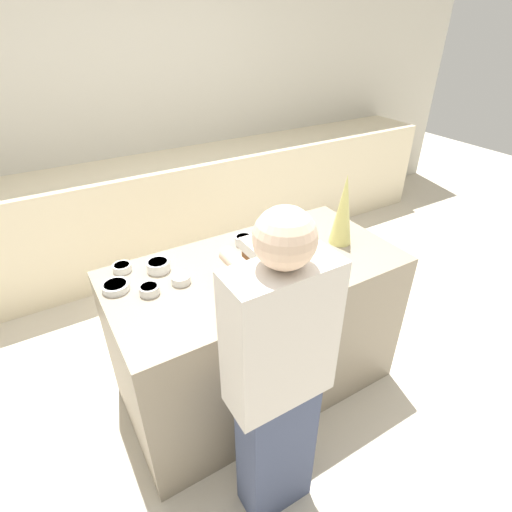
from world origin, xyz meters
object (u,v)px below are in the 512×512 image
Objects in this scene: decorative_tree at (343,210)px; candy_bowl_beside_tree at (244,240)px; gingerbread_house at (267,257)px; candy_bowl_far_left at (149,289)px; candy_bowl_behind_tray at (116,286)px; candy_bowl_front_corner at (284,221)px; person at (278,383)px; mug at (229,311)px; baking_tray at (266,276)px; candy_bowl_far_right at (122,267)px; candy_bowl_near_tray_right at (181,279)px; candy_bowl_near_tray_left at (158,265)px.

decorative_tree reaches higher than candy_bowl_beside_tree.
candy_bowl_far_left is (-0.55, 0.17, -0.09)m from gingerbread_house.
candy_bowl_behind_tray is (-1.23, 0.20, -0.19)m from decorative_tree.
person reaches higher than candy_bowl_front_corner.
gingerbread_house is 0.38m from mug.
person is (0.27, -0.70, -0.12)m from candy_bowl_far_left.
baking_tray is 4.10× the size of candy_bowl_far_right.
candy_bowl_behind_tray is 1.37× the size of candy_bowl_far_right.
decorative_tree reaches higher than baking_tray.
mug is (-0.31, -0.20, -0.07)m from gingerbread_house.
gingerbread_house reaches higher than candy_bowl_near_tray_right.
candy_bowl_front_corner is at bearing -0.32° from candy_bowl_far_right.
candy_bowl_far_right is at bearing 163.26° from decorative_tree.
candy_bowl_near_tray_left is at bearing 101.02° from person.
candy_bowl_behind_tray is 0.60m from mug.
candy_bowl_front_corner is (1.01, -0.01, 0.01)m from candy_bowl_far_right.
gingerbread_house is 2.30× the size of candy_bowl_near_tray_left.
mug is (-0.31, -0.20, 0.04)m from baking_tray.
decorative_tree is 4.32× the size of mug.
mug is 0.36m from person.
gingerbread_house reaches higher than candy_bowl_beside_tree.
candy_bowl_front_corner is at bearing 41.02° from mug.
person reaches higher than mug.
candy_bowl_near_tray_left reaches higher than candy_bowl_far_right.
candy_bowl_near_tray_left reaches higher than candy_bowl_near_tray_right.
candy_bowl_near_tray_left is 1.25× the size of candy_bowl_near_tray_right.
candy_bowl_far_left is at bearing -164.02° from candy_bowl_beside_tree.
candy_bowl_front_corner is (0.79, 0.25, 0.01)m from candy_bowl_near_tray_right.
gingerbread_house is at bearing -22.18° from candy_bowl_behind_tray.
candy_bowl_far_left is at bearing 175.41° from decorative_tree.
candy_bowl_beside_tree is 0.94m from person.
candy_bowl_far_right is 0.99× the size of candy_bowl_far_left.
decorative_tree is 1.12m from candy_bowl_far_left.
candy_bowl_near_tray_left reaches higher than candy_bowl_beside_tree.
decorative_tree is at bearing -9.23° from candy_bowl_behind_tray.
candy_bowl_beside_tree is at bearing 79.58° from baking_tray.
gingerbread_house is at bearing 24.66° from baking_tray.
gingerbread_house is 0.18× the size of person.
candy_bowl_near_tray_right is at bearing -49.04° from candy_bowl_far_right.
candy_bowl_front_corner is (0.33, 0.08, 0.00)m from candy_bowl_beside_tree.
candy_bowl_far_left reaches higher than baking_tray.
candy_bowl_beside_tree is (0.74, 0.06, 0.01)m from candy_bowl_behind_tray.
baking_tray is 1.41× the size of gingerbread_house.
candy_bowl_front_corner is (0.40, 0.42, 0.03)m from baking_tray.
gingerbread_house is 0.36m from candy_bowl_beside_tree.
candy_bowl_behind_tray is at bearing -166.02° from candy_bowl_near_tray_left.
candy_bowl_beside_tree is at bearing 55.00° from mug.
candy_bowl_far_left is at bearing 163.21° from baking_tray.
mug reaches higher than candy_bowl_beside_tree.
candy_bowl_behind_tray is at bearing -115.66° from candy_bowl_far_right.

